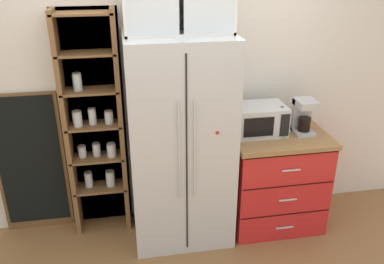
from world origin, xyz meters
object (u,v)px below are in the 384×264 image
(bottle_green, at_px, (281,123))
(chalkboard_menu, at_px, (31,164))
(mug_sage, at_px, (283,132))
(microwave, at_px, (259,119))
(coffee_maker, at_px, (303,116))
(refrigerator, at_px, (180,143))

(bottle_green, distance_m, chalkboard_menu, 2.24)
(mug_sage, xyz_separation_m, bottle_green, (-0.00, 0.06, 0.06))
(microwave, height_order, chalkboard_menu, chalkboard_menu)
(coffee_maker, height_order, bottle_green, coffee_maker)
(microwave, relative_size, bottle_green, 1.68)
(refrigerator, height_order, bottle_green, refrigerator)
(chalkboard_menu, bearing_deg, refrigerator, -13.06)
(coffee_maker, height_order, chalkboard_menu, chalkboard_menu)
(coffee_maker, xyz_separation_m, mug_sage, (-0.21, -0.08, -0.11))
(mug_sage, relative_size, chalkboard_menu, 0.09)
(chalkboard_menu, bearing_deg, bottle_green, -8.02)
(coffee_maker, xyz_separation_m, chalkboard_menu, (-2.40, 0.29, -0.41))
(mug_sage, height_order, chalkboard_menu, chalkboard_menu)
(refrigerator, bearing_deg, mug_sage, -4.25)
(chalkboard_menu, bearing_deg, coffee_maker, -6.77)
(refrigerator, bearing_deg, chalkboard_menu, 166.94)
(bottle_green, xyz_separation_m, chalkboard_menu, (-2.19, 0.31, -0.37))
(coffee_maker, distance_m, chalkboard_menu, 2.45)
(coffee_maker, bearing_deg, mug_sage, -158.82)
(mug_sage, bearing_deg, coffee_maker, 21.18)
(microwave, xyz_separation_m, bottle_green, (0.17, -0.06, -0.02))
(microwave, relative_size, coffee_maker, 1.42)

